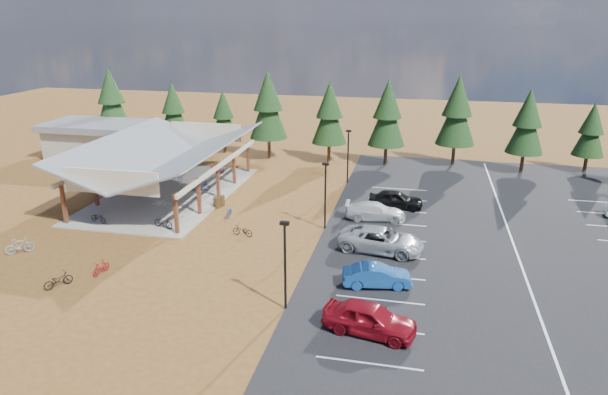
{
  "coord_description": "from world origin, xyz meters",
  "views": [
    {
      "loc": [
        11.64,
        -35.39,
        15.38
      ],
      "look_at": [
        3.51,
        1.47,
        2.55
      ],
      "focal_mm": 32.0,
      "sensor_mm": 36.0,
      "label": 1
    }
  ],
  "objects_px": {
    "bike_16": "(243,231)",
    "bike_11": "(101,267)",
    "bike_12": "(58,280)",
    "car_4": "(396,199)",
    "bike_1": "(141,194)",
    "car_0": "(369,318)",
    "trash_bin_1": "(221,201)",
    "lamp_post_1": "(325,191)",
    "bike_2": "(175,177)",
    "outbuilding": "(97,139)",
    "bike_6": "(201,185)",
    "lamp_post_2": "(348,153)",
    "car_3": "(375,211)",
    "lamp_post_0": "(285,259)",
    "bike_pavilion": "(167,153)",
    "bike_14": "(229,212)",
    "trash_bin_0": "(217,202)",
    "bike_5": "(160,204)",
    "car_2": "(381,240)",
    "bike_7": "(217,168)",
    "bike_9": "(20,246)",
    "bike_0": "(98,218)",
    "bike_3": "(177,170)",
    "bike_4": "(163,222)",
    "car_1": "(377,276)"
  },
  "relations": [
    {
      "from": "bike_pavilion",
      "to": "bike_0",
      "type": "height_order",
      "value": "bike_pavilion"
    },
    {
      "from": "trash_bin_1",
      "to": "bike_11",
      "type": "bearing_deg",
      "value": -101.73
    },
    {
      "from": "lamp_post_2",
      "to": "car_3",
      "type": "xyz_separation_m",
      "value": [
        3.53,
        -9.33,
        -2.26
      ]
    },
    {
      "from": "lamp_post_1",
      "to": "bike_3",
      "type": "height_order",
      "value": "lamp_post_1"
    },
    {
      "from": "bike_16",
      "to": "car_2",
      "type": "relative_size",
      "value": 0.28
    },
    {
      "from": "bike_16",
      "to": "car_3",
      "type": "relative_size",
      "value": 0.35
    },
    {
      "from": "bike_16",
      "to": "bike_11",
      "type": "bearing_deg",
      "value": -27.96
    },
    {
      "from": "lamp_post_0",
      "to": "trash_bin_1",
      "type": "xyz_separation_m",
      "value": [
        -9.44,
        15.14,
        -2.53
      ]
    },
    {
      "from": "car_0",
      "to": "car_4",
      "type": "bearing_deg",
      "value": 10.75
    },
    {
      "from": "trash_bin_1",
      "to": "bike_4",
      "type": "relative_size",
      "value": 0.54
    },
    {
      "from": "bike_1",
      "to": "car_3",
      "type": "xyz_separation_m",
      "value": [
        20.16,
        -0.13,
        0.06
      ]
    },
    {
      "from": "bike_pavilion",
      "to": "bike_11",
      "type": "xyz_separation_m",
      "value": [
        2.75,
        -15.41,
        -3.38
      ]
    },
    {
      "from": "bike_2",
      "to": "bike_3",
      "type": "height_order",
      "value": "bike_3"
    },
    {
      "from": "bike_12",
      "to": "car_4",
      "type": "bearing_deg",
      "value": -103.8
    },
    {
      "from": "bike_2",
      "to": "car_4",
      "type": "relative_size",
      "value": 0.35
    },
    {
      "from": "lamp_post_2",
      "to": "bike_11",
      "type": "bearing_deg",
      "value": -118.67
    },
    {
      "from": "bike_pavilion",
      "to": "bike_14",
      "type": "bearing_deg",
      "value": -30.33
    },
    {
      "from": "lamp_post_0",
      "to": "bike_4",
      "type": "distance_m",
      "value": 15.31
    },
    {
      "from": "bike_4",
      "to": "car_1",
      "type": "bearing_deg",
      "value": -96.62
    },
    {
      "from": "car_2",
      "to": "bike_5",
      "type": "bearing_deg",
      "value": 85.21
    },
    {
      "from": "bike_7",
      "to": "lamp_post_1",
      "type": "bearing_deg",
      "value": -120.3
    },
    {
      "from": "bike_6",
      "to": "bike_14",
      "type": "xyz_separation_m",
      "value": [
        4.81,
        -5.68,
        -0.13
      ]
    },
    {
      "from": "trash_bin_0",
      "to": "trash_bin_1",
      "type": "xyz_separation_m",
      "value": [
        0.21,
        0.47,
        0.0
      ]
    },
    {
      "from": "bike_3",
      "to": "bike_6",
      "type": "xyz_separation_m",
      "value": [
        4.29,
        -4.23,
        -0.08
      ]
    },
    {
      "from": "car_2",
      "to": "bike_7",
      "type": "bearing_deg",
      "value": 57.05
    },
    {
      "from": "lamp_post_1",
      "to": "car_4",
      "type": "relative_size",
      "value": 1.16
    },
    {
      "from": "trash_bin_0",
      "to": "car_1",
      "type": "height_order",
      "value": "car_1"
    },
    {
      "from": "bike_5",
      "to": "car_4",
      "type": "xyz_separation_m",
      "value": [
        18.82,
        4.73,
        0.24
      ]
    },
    {
      "from": "bike_11",
      "to": "bike_14",
      "type": "xyz_separation_m",
      "value": [
        4.37,
        11.24,
        -0.03
      ]
    },
    {
      "from": "car_2",
      "to": "car_1",
      "type": "bearing_deg",
      "value": -170.02
    },
    {
      "from": "bike_0",
      "to": "bike_6",
      "type": "height_order",
      "value": "bike_6"
    },
    {
      "from": "bike_14",
      "to": "car_2",
      "type": "xyz_separation_m",
      "value": [
        12.35,
        -4.07,
        0.43
      ]
    },
    {
      "from": "outbuilding",
      "to": "bike_6",
      "type": "xyz_separation_m",
      "value": [
        16.31,
        -9.48,
        -1.48
      ]
    },
    {
      "from": "bike_12",
      "to": "car_4",
      "type": "distance_m",
      "value": 26.05
    },
    {
      "from": "bike_2",
      "to": "bike_7",
      "type": "bearing_deg",
      "value": -34.54
    },
    {
      "from": "bike_4",
      "to": "car_2",
      "type": "xyz_separation_m",
      "value": [
        16.34,
        -0.59,
        0.3
      ]
    },
    {
      "from": "lamp_post_0",
      "to": "bike_12",
      "type": "relative_size",
      "value": 2.98
    },
    {
      "from": "bike_1",
      "to": "trash_bin_0",
      "type": "bearing_deg",
      "value": -71.19
    },
    {
      "from": "bike_1",
      "to": "car_0",
      "type": "bearing_deg",
      "value": -107.32
    },
    {
      "from": "trash_bin_0",
      "to": "bike_3",
      "type": "xyz_separation_m",
      "value": [
        -7.34,
        8.08,
        0.17
      ]
    },
    {
      "from": "lamp_post_2",
      "to": "bike_16",
      "type": "bearing_deg",
      "value": -110.85
    },
    {
      "from": "bike_0",
      "to": "car_3",
      "type": "bearing_deg",
      "value": -59.54
    },
    {
      "from": "lamp_post_0",
      "to": "bike_16",
      "type": "height_order",
      "value": "lamp_post_0"
    },
    {
      "from": "bike_7",
      "to": "bike_16",
      "type": "distance_m",
      "value": 16.69
    },
    {
      "from": "lamp_post_2",
      "to": "car_3",
      "type": "height_order",
      "value": "lamp_post_2"
    },
    {
      "from": "lamp_post_2",
      "to": "bike_9",
      "type": "bearing_deg",
      "value": -132.88
    },
    {
      "from": "trash_bin_0",
      "to": "bike_1",
      "type": "height_order",
      "value": "bike_1"
    },
    {
      "from": "lamp_post_2",
      "to": "bike_11",
      "type": "height_order",
      "value": "lamp_post_2"
    },
    {
      "from": "bike_5",
      "to": "car_0",
      "type": "xyz_separation_m",
      "value": [
        18.62,
        -14.35,
        0.29
      ]
    },
    {
      "from": "bike_14",
      "to": "car_3",
      "type": "distance_m",
      "value": 11.56
    }
  ]
}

